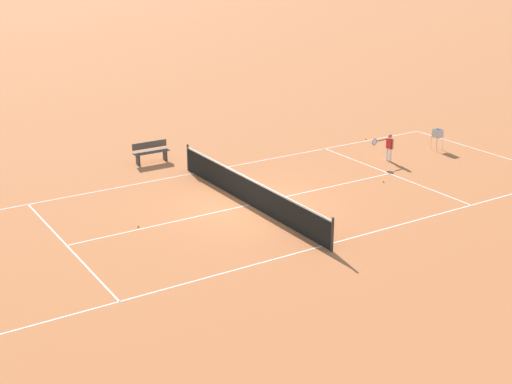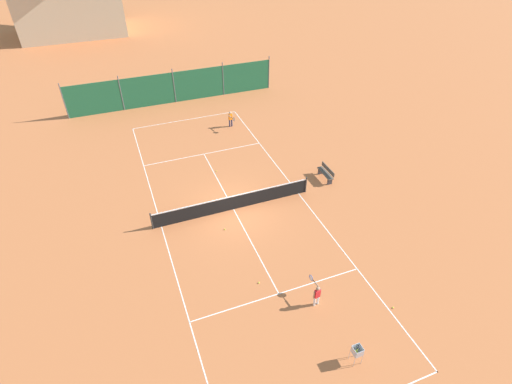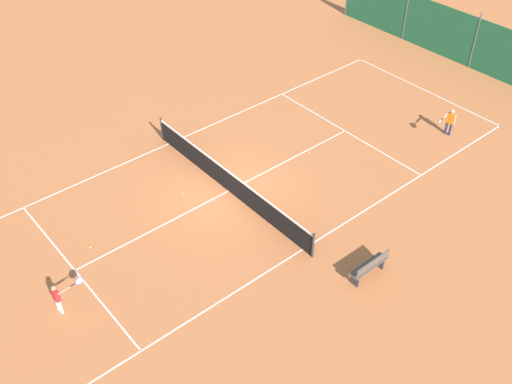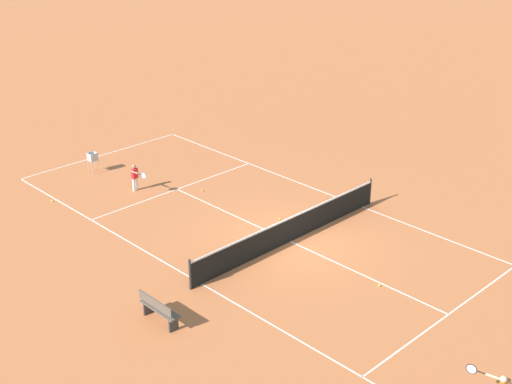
{
  "view_description": "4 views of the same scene",
  "coord_description": "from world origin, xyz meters",
  "px_view_note": "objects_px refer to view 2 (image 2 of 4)",
  "views": [
    {
      "loc": [
        -19.39,
        12.02,
        8.62
      ],
      "look_at": [
        -1.41,
        0.63,
        1.01
      ],
      "focal_mm": 50.0,
      "sensor_mm": 36.0,
      "label": 1
    },
    {
      "loc": [
        -5.12,
        -16.79,
        14.46
      ],
      "look_at": [
        1.23,
        -0.36,
        1.15
      ],
      "focal_mm": 28.0,
      "sensor_mm": 36.0,
      "label": 2
    },
    {
      "loc": [
        14.15,
        -10.53,
        14.44
      ],
      "look_at": [
        1.35,
        0.22,
        0.68
      ],
      "focal_mm": 42.0,
      "sensor_mm": 36.0,
      "label": 3
    },
    {
      "loc": [
        16.43,
        15.1,
        11.84
      ],
      "look_at": [
        -0.55,
        -2.3,
        1.01
      ],
      "focal_mm": 50.0,
      "sensor_mm": 36.0,
      "label": 4
    }
  ],
  "objects_px": {
    "tennis_ball_by_net_right": "(225,229)",
    "tennis_ball_near_corner": "(259,283)",
    "tennis_ball_alley_right": "(217,171)",
    "tennis_ball_far_corner": "(393,308)",
    "courtside_bench": "(326,173)",
    "ball_hopper": "(357,351)",
    "player_near_service": "(317,294)",
    "tennis_net": "(233,202)",
    "player_near_baseline": "(231,118)"
  },
  "relations": [
    {
      "from": "player_near_service",
      "to": "tennis_ball_near_corner",
      "type": "xyz_separation_m",
      "value": [
        -1.9,
        1.95,
        -0.63
      ]
    },
    {
      "from": "tennis_net",
      "to": "player_near_baseline",
      "type": "distance_m",
      "value": 10.0
    },
    {
      "from": "player_near_baseline",
      "to": "tennis_ball_alley_right",
      "type": "height_order",
      "value": "player_near_baseline"
    },
    {
      "from": "player_near_baseline",
      "to": "tennis_ball_far_corner",
      "type": "xyz_separation_m",
      "value": [
        1.31,
        -18.43,
        -0.69
      ]
    },
    {
      "from": "tennis_ball_alley_right",
      "to": "tennis_ball_by_net_right",
      "type": "height_order",
      "value": "same"
    },
    {
      "from": "player_near_baseline",
      "to": "ball_hopper",
      "type": "height_order",
      "value": "player_near_baseline"
    },
    {
      "from": "tennis_ball_far_corner",
      "to": "courtside_bench",
      "type": "relative_size",
      "value": 0.04
    },
    {
      "from": "tennis_ball_near_corner",
      "to": "player_near_baseline",
      "type": "bearing_deg",
      "value": 76.45
    },
    {
      "from": "player_near_baseline",
      "to": "tennis_ball_by_net_right",
      "type": "relative_size",
      "value": 18.68
    },
    {
      "from": "tennis_ball_far_corner",
      "to": "player_near_baseline",
      "type": "bearing_deg",
      "value": 94.06
    },
    {
      "from": "tennis_ball_by_net_right",
      "to": "ball_hopper",
      "type": "xyz_separation_m",
      "value": [
        2.41,
        -8.92,
        0.62
      ]
    },
    {
      "from": "player_near_baseline",
      "to": "tennis_ball_near_corner",
      "type": "distance_m",
      "value": 15.49
    },
    {
      "from": "player_near_service",
      "to": "tennis_ball_far_corner",
      "type": "distance_m",
      "value": 3.41
    },
    {
      "from": "tennis_ball_by_net_right",
      "to": "tennis_ball_near_corner",
      "type": "distance_m",
      "value": 4.06
    },
    {
      "from": "tennis_ball_by_net_right",
      "to": "player_near_service",
      "type": "bearing_deg",
      "value": -69.25
    },
    {
      "from": "tennis_ball_alley_right",
      "to": "tennis_ball_far_corner",
      "type": "relative_size",
      "value": 1.0
    },
    {
      "from": "player_near_baseline",
      "to": "courtside_bench",
      "type": "distance_m",
      "value": 9.38
    },
    {
      "from": "tennis_ball_by_net_right",
      "to": "tennis_ball_far_corner",
      "type": "height_order",
      "value": "same"
    },
    {
      "from": "tennis_ball_alley_right",
      "to": "player_near_baseline",
      "type": "bearing_deg",
      "value": 62.99
    },
    {
      "from": "courtside_bench",
      "to": "ball_hopper",
      "type": "bearing_deg",
      "value": -113.81
    },
    {
      "from": "tennis_ball_alley_right",
      "to": "tennis_ball_far_corner",
      "type": "distance_m",
      "value": 13.56
    },
    {
      "from": "tennis_ball_near_corner",
      "to": "courtside_bench",
      "type": "distance_m",
      "value": 9.39
    },
    {
      "from": "courtside_bench",
      "to": "tennis_ball_near_corner",
      "type": "bearing_deg",
      "value": -137.97
    },
    {
      "from": "tennis_ball_by_net_right",
      "to": "tennis_ball_near_corner",
      "type": "bearing_deg",
      "value": -84.83
    },
    {
      "from": "tennis_net",
      "to": "player_near_baseline",
      "type": "xyz_separation_m",
      "value": [
        3.0,
        9.53,
        0.22
      ]
    },
    {
      "from": "ball_hopper",
      "to": "tennis_net",
      "type": "bearing_deg",
      "value": 97.78
    },
    {
      "from": "tennis_ball_alley_right",
      "to": "courtside_bench",
      "type": "distance_m",
      "value": 6.97
    },
    {
      "from": "tennis_ball_alley_right",
      "to": "tennis_ball_near_corner",
      "type": "bearing_deg",
      "value": -94.9
    },
    {
      "from": "tennis_net",
      "to": "tennis_ball_near_corner",
      "type": "bearing_deg",
      "value": -96.44
    },
    {
      "from": "tennis_ball_far_corner",
      "to": "tennis_ball_near_corner",
      "type": "xyz_separation_m",
      "value": [
        -4.93,
        3.38,
        0.0
      ]
    },
    {
      "from": "tennis_ball_by_net_right",
      "to": "courtside_bench",
      "type": "relative_size",
      "value": 0.04
    },
    {
      "from": "player_near_baseline",
      "to": "tennis_ball_near_corner",
      "type": "relative_size",
      "value": 18.68
    },
    {
      "from": "player_near_baseline",
      "to": "tennis_ball_by_net_right",
      "type": "height_order",
      "value": "player_near_baseline"
    },
    {
      "from": "tennis_ball_near_corner",
      "to": "ball_hopper",
      "type": "distance_m",
      "value": 5.33
    },
    {
      "from": "tennis_ball_by_net_right",
      "to": "player_near_baseline",
      "type": "bearing_deg",
      "value": 70.07
    },
    {
      "from": "tennis_ball_by_net_right",
      "to": "ball_hopper",
      "type": "height_order",
      "value": "ball_hopper"
    },
    {
      "from": "tennis_net",
      "to": "tennis_ball_far_corner",
      "type": "relative_size",
      "value": 139.09
    },
    {
      "from": "tennis_net",
      "to": "player_near_service",
      "type": "distance_m",
      "value": 7.57
    },
    {
      "from": "tennis_ball_near_corner",
      "to": "player_near_service",
      "type": "bearing_deg",
      "value": -45.65
    },
    {
      "from": "player_near_baseline",
      "to": "ball_hopper",
      "type": "distance_m",
      "value": 19.99
    },
    {
      "from": "courtside_bench",
      "to": "tennis_ball_far_corner",
      "type": "bearing_deg",
      "value": -101.88
    },
    {
      "from": "tennis_ball_alley_right",
      "to": "tennis_ball_near_corner",
      "type": "xyz_separation_m",
      "value": [
        -0.82,
        -9.54,
        0.0
      ]
    },
    {
      "from": "tennis_ball_far_corner",
      "to": "ball_hopper",
      "type": "relative_size",
      "value": 0.07
    },
    {
      "from": "tennis_ball_far_corner",
      "to": "tennis_ball_near_corner",
      "type": "relative_size",
      "value": 1.0
    },
    {
      "from": "player_near_baseline",
      "to": "tennis_ball_alley_right",
      "type": "bearing_deg",
      "value": -117.01
    },
    {
      "from": "tennis_ball_near_corner",
      "to": "courtside_bench",
      "type": "xyz_separation_m",
      "value": [
        6.97,
        6.28,
        0.42
      ]
    },
    {
      "from": "ball_hopper",
      "to": "player_near_baseline",
      "type": "bearing_deg",
      "value": 85.46
    },
    {
      "from": "tennis_ball_near_corner",
      "to": "tennis_net",
      "type": "bearing_deg",
      "value": 83.56
    },
    {
      "from": "tennis_net",
      "to": "courtside_bench",
      "type": "relative_size",
      "value": 6.12
    },
    {
      "from": "courtside_bench",
      "to": "player_near_baseline",
      "type": "bearing_deg",
      "value": 110.87
    }
  ]
}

